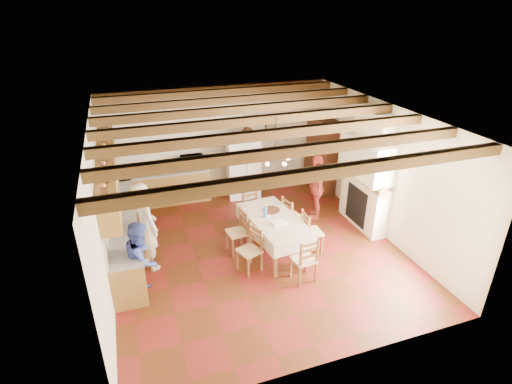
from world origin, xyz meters
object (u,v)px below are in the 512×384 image
person_woman_blue (142,259)px  refrigerator (243,166)px  chair_left_near (249,250)px  person_man (146,226)px  dining_table (274,221)px  chair_end_far (254,209)px  person_woman_red (316,186)px  chair_right_near (312,231)px  hutch (321,155)px  chair_right_far (292,216)px  chair_left_far (237,232)px  chair_end_near (304,259)px  microwave (192,162)px

person_woman_blue → refrigerator: bearing=-26.0°
chair_left_near → person_man: size_ratio=0.51×
chair_left_near → person_man: person_man is taller
dining_table → chair_end_far: chair_end_far is taller
chair_end_far → person_woman_red: bearing=-12.4°
chair_right_near → chair_end_far: same height
hutch → chair_right_far: 2.75m
dining_table → chair_left_near: 0.91m
hutch → person_man: 5.49m
chair_left_far → chair_end_near: 1.67m
dining_table → chair_right_near: size_ratio=2.04×
hutch → person_woman_blue: bearing=-149.3°
person_woman_red → microwave: person_woman_red is taller
dining_table → chair_end_near: 1.17m
refrigerator → dining_table: bearing=-87.8°
hutch → person_man: (-5.01, -2.24, -0.11)m
refrigerator → chair_right_near: bearing=-73.1°
hutch → chair_left_far: hutch is taller
chair_end_far → person_woman_blue: 3.15m
chair_left_near → chair_end_near: 1.10m
dining_table → chair_right_near: 0.87m
refrigerator → chair_left_near: 3.51m
chair_right_near → chair_right_far: bearing=11.6°
chair_left_far → chair_end_near: (0.94, -1.37, 0.00)m
chair_end_near → person_man: person_man is taller
dining_table → microwave: (-1.13, 3.11, 0.33)m
dining_table → chair_end_far: (-0.08, 1.10, -0.25)m
person_woman_blue → person_woman_red: 4.60m
refrigerator → person_man: 3.80m
person_woman_blue → hutch: bearing=-44.1°
person_woman_red → refrigerator: bearing=-124.8°
refrigerator → person_man: bearing=-131.2°
chair_right_near → chair_end_near: bearing=147.3°
chair_end_far → person_woman_blue: size_ratio=0.63×
chair_end_far → person_man: person_man is taller
hutch → chair_end_near: bearing=-121.4°
person_man → person_woman_red: person_man is taller
hutch → person_woman_red: bearing=-121.2°
microwave → chair_left_far: bearing=-80.3°
person_woman_red → chair_end_near: bearing=-12.8°
chair_end_near → person_man: size_ratio=0.51×
hutch → microwave: bearing=170.6°
refrigerator → person_woman_red: size_ratio=1.02×
chair_end_near → chair_end_far: (-0.27, 2.22, 0.00)m
refrigerator → chair_right_far: size_ratio=1.79×
chair_end_near → person_woman_blue: bearing=-16.5°
dining_table → chair_left_far: bearing=161.5°
refrigerator → dining_table: refrigerator is taller
hutch → dining_table: 3.52m
microwave → hutch: bearing=-6.8°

